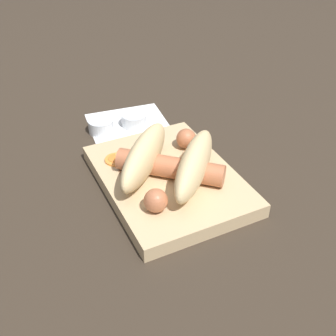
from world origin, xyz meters
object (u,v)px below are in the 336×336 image
object	(u,v)px
condiment_cup_far	(101,127)
sausage	(173,166)
bread_roll	(169,160)
condiment_cup_near	(134,121)
food_tray	(168,179)

from	to	relation	value
condiment_cup_far	sausage	bearing A→B (deg)	-167.77
bread_roll	condiment_cup_near	xyz separation A→B (m)	(0.19, -0.02, -0.04)
food_tray	bread_roll	world-z (taller)	bread_roll
food_tray	condiment_cup_near	distance (m)	0.18
condiment_cup_near	bread_roll	bearing A→B (deg)	173.07
food_tray	condiment_cup_far	bearing A→B (deg)	11.51
bread_roll	food_tray	bearing A→B (deg)	-14.83
sausage	condiment_cup_far	distance (m)	0.20
food_tray	condiment_cup_near	world-z (taller)	condiment_cup_near
sausage	condiment_cup_far	size ratio (longest dim) A/B	3.25
condiment_cup_near	condiment_cup_far	distance (m)	0.06
sausage	condiment_cup_near	world-z (taller)	sausage
condiment_cup_far	food_tray	bearing A→B (deg)	-168.49
food_tray	bread_roll	distance (m)	0.04
bread_roll	sausage	bearing A→B (deg)	-94.75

